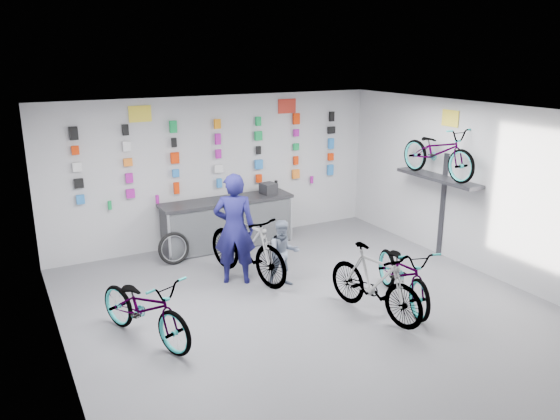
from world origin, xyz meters
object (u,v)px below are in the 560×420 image
bike_left (145,307)px  clerk (235,229)px  counter (228,224)px  customer (283,254)px  bike_right (404,273)px  bike_service (247,246)px  bike_center (375,282)px

bike_left → clerk: (1.88, 1.23, 0.47)m
counter → customer: size_ratio=2.34×
counter → clerk: clerk is taller
bike_right → customer: bearing=150.1°
counter → bike_left: bearing=-130.2°
bike_left → bike_service: bearing=8.4°
bike_center → customer: 1.73m
counter → bike_service: bike_service is taller
bike_service → clerk: clerk is taller
bike_right → clerk: (-2.01, 1.97, 0.46)m
bike_service → bike_left: bearing=-164.2°
counter → clerk: size_ratio=1.41×
bike_service → counter: bearing=63.1°
bike_right → bike_service: 2.69m
bike_center → customer: size_ratio=1.54×
bike_center → bike_service: bike_service is taller
bike_left → bike_service: size_ratio=0.93×
clerk → customer: 0.92m
clerk → bike_left: bearing=60.7°
counter → bike_center: 3.88m
counter → clerk: bearing=-109.0°
bike_right → customer: 1.98m
bike_right → bike_left: bearing=-174.1°
bike_right → customer: size_ratio=1.64×
bike_left → customer: size_ratio=1.61×
bike_center → bike_right: 0.70m
bike_service → customer: bike_service is taller
counter → bike_right: bearing=-68.6°
bike_center → bike_right: size_ratio=0.94×
bike_center → customer: customer is taller
bike_left → bike_right: bike_right is taller
bike_right → clerk: clerk is taller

